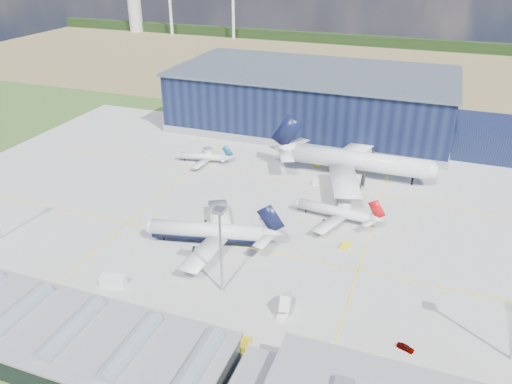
% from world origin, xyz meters
% --- Properties ---
extents(ground, '(600.00, 600.00, 0.00)m').
position_xyz_m(ground, '(0.00, 0.00, 0.00)').
color(ground, '#2C541F').
rests_on(ground, ground).
extents(apron, '(220.00, 160.00, 0.08)m').
position_xyz_m(apron, '(0.00, 10.00, 0.03)').
color(apron, '#9A9995').
rests_on(apron, ground).
extents(farmland, '(600.00, 220.00, 0.01)m').
position_xyz_m(farmland, '(0.00, 220.00, 0.00)').
color(farmland, '#8F754D').
rests_on(farmland, ground).
extents(treeline, '(600.00, 8.00, 8.00)m').
position_xyz_m(treeline, '(0.00, 300.00, 4.00)').
color(treeline, black).
rests_on(treeline, ground).
extents(hangar, '(145.00, 62.00, 26.10)m').
position_xyz_m(hangar, '(2.81, 94.80, 11.62)').
color(hangar, black).
rests_on(hangar, ground).
extents(glass_concourse, '(78.00, 23.00, 8.60)m').
position_xyz_m(glass_concourse, '(-6.45, -60.00, 3.69)').
color(glass_concourse, black).
rests_on(glass_concourse, ground).
extents(light_mast_center, '(2.60, 2.60, 23.00)m').
position_xyz_m(light_mast_center, '(10.00, -30.00, 15.43)').
color(light_mast_center, '#AEB0B5').
rests_on(light_mast_center, ground).
extents(airliner_navy, '(48.65, 47.97, 13.33)m').
position_xyz_m(airliner_navy, '(-2.42, -12.00, 6.67)').
color(airliner_navy, silver).
rests_on(airliner_navy, ground).
extents(airliner_red, '(31.98, 31.42, 9.51)m').
position_xyz_m(airliner_red, '(28.18, 13.74, 4.75)').
color(airliner_red, silver).
rests_on(airliner_red, ground).
extents(airliner_widebody, '(62.44, 61.13, 20.06)m').
position_xyz_m(airliner_widebody, '(29.54, 46.86, 10.03)').
color(airliner_widebody, silver).
rests_on(airliner_widebody, ground).
extents(airliner_regional, '(26.79, 26.40, 7.45)m').
position_xyz_m(airliner_regional, '(-29.03, 39.71, 3.72)').
color(airliner_regional, silver).
rests_on(airliner_regional, ground).
extents(gse_tug_a, '(2.59, 4.01, 1.62)m').
position_xyz_m(gse_tug_a, '(21.83, -46.00, 0.81)').
color(gse_tug_a, yellow).
rests_on(gse_tug_a, ground).
extents(gse_tug_b, '(2.68, 3.49, 1.35)m').
position_xyz_m(gse_tug_b, '(34.71, -0.71, 0.68)').
color(gse_tug_b, yellow).
rests_on(gse_tug_b, ground).
extents(gse_van_a, '(6.59, 3.88, 2.70)m').
position_xyz_m(gse_van_a, '(-16.38, -37.52, 1.35)').
color(gse_van_a, white).
rests_on(gse_van_a, ground).
extents(gse_cart_a, '(2.52, 3.37, 1.33)m').
position_xyz_m(gse_cart_a, '(16.80, 36.21, 0.67)').
color(gse_cart_a, white).
rests_on(gse_cart_a, ground).
extents(gse_tug_c, '(2.62, 3.72, 1.51)m').
position_xyz_m(gse_tug_c, '(13.29, 52.43, 0.76)').
color(gse_tug_c, yellow).
rests_on(gse_tug_c, ground).
extents(airstair, '(3.15, 5.92, 3.60)m').
position_xyz_m(airstair, '(26.95, -32.21, 1.80)').
color(airstair, white).
rests_on(airstair, ground).
extents(car_a, '(3.94, 2.57, 1.25)m').
position_xyz_m(car_a, '(54.25, -34.89, 0.62)').
color(car_a, '#99999E').
rests_on(car_a, ground).
extents(car_b, '(3.40, 1.26, 1.11)m').
position_xyz_m(car_b, '(6.81, -48.00, 0.55)').
color(car_b, '#99999E').
rests_on(car_b, ground).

